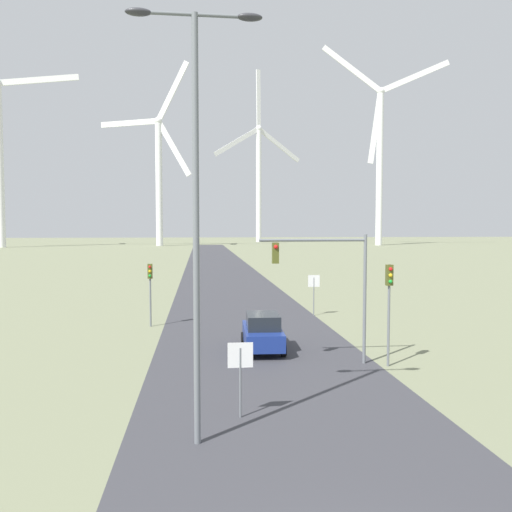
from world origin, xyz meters
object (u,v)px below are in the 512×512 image
(traffic_light_mast_overhead, at_px, (328,271))
(wind_turbine_left, at_px, (159,167))
(car_approaching, at_px, (263,332))
(traffic_light_post_near_left, at_px, (150,281))
(stop_sign_far, at_px, (314,287))
(traffic_light_post_near_right, at_px, (389,292))
(wind_turbine_right, at_px, (380,150))
(stop_sign_near, at_px, (240,365))
(wind_turbine_center, at_px, (259,171))
(streetlamp, at_px, (196,182))

(traffic_light_mast_overhead, height_order, wind_turbine_left, wind_turbine_left)
(car_approaching, bearing_deg, traffic_light_post_near_left, 132.24)
(stop_sign_far, bearing_deg, traffic_light_post_near_right, -88.15)
(traffic_light_post_near_left, height_order, traffic_light_post_near_right, traffic_light_post_near_right)
(traffic_light_post_near_left, distance_m, wind_turbine_right, 151.17)
(stop_sign_far, height_order, wind_turbine_right, wind_turbine_right)
(stop_sign_far, relative_size, car_approaching, 0.67)
(stop_sign_far, distance_m, car_approaching, 10.40)
(stop_sign_near, xyz_separation_m, wind_turbine_center, (23.11, 191.79, 27.92))
(car_approaching, distance_m, wind_turbine_left, 146.24)
(streetlamp, xyz_separation_m, wind_turbine_left, (-13.24, 153.43, 18.56))
(traffic_light_post_near_left, bearing_deg, wind_turbine_left, 94.32)
(traffic_light_post_near_left, relative_size, wind_turbine_right, 0.06)
(traffic_light_post_near_right, xyz_separation_m, wind_turbine_right, (52.48, 143.95, 29.01))
(stop_sign_far, bearing_deg, stop_sign_near, -110.03)
(stop_sign_near, bearing_deg, wind_turbine_center, 83.13)
(stop_sign_near, height_order, traffic_light_post_near_right, traffic_light_post_near_right)
(stop_sign_near, distance_m, wind_turbine_right, 163.36)
(traffic_light_post_near_left, bearing_deg, streetlamp, -80.17)
(streetlamp, distance_m, car_approaching, 12.46)
(traffic_light_post_near_left, distance_m, car_approaching, 9.21)
(streetlamp, distance_m, stop_sign_far, 21.65)
(streetlamp, distance_m, traffic_light_post_near_left, 17.74)
(stop_sign_near, relative_size, traffic_light_mast_overhead, 0.42)
(stop_sign_near, distance_m, wind_turbine_left, 154.27)
(streetlamp, bearing_deg, stop_sign_far, 68.16)
(wind_turbine_center, bearing_deg, wind_turbine_right, -49.67)
(traffic_light_post_near_left, height_order, traffic_light_mast_overhead, traffic_light_mast_overhead)
(streetlamp, relative_size, wind_turbine_center, 0.17)
(stop_sign_near, bearing_deg, streetlamp, -127.43)
(traffic_light_post_near_left, xyz_separation_m, traffic_light_mast_overhead, (8.56, -9.48, 1.31))
(wind_turbine_left, bearing_deg, streetlamp, -85.07)
(wind_turbine_left, distance_m, wind_turbine_right, 74.26)
(traffic_light_post_near_left, xyz_separation_m, car_approaching, (6.06, -6.67, -1.90))
(wind_turbine_center, bearing_deg, stop_sign_near, -96.87)
(stop_sign_far, relative_size, wind_turbine_right, 0.04)
(stop_sign_near, bearing_deg, car_approaching, 78.19)
(traffic_light_post_near_right, bearing_deg, streetlamp, -139.98)
(wind_turbine_left, bearing_deg, wind_turbine_center, 46.79)
(streetlamp, height_order, traffic_light_post_near_left, streetlamp)
(streetlamp, distance_m, wind_turbine_left, 155.11)
(traffic_light_post_near_left, height_order, wind_turbine_left, wind_turbine_left)
(car_approaching, distance_m, wind_turbine_right, 155.12)
(traffic_light_mast_overhead, relative_size, car_approaching, 1.38)
(traffic_light_mast_overhead, height_order, wind_turbine_center, wind_turbine_center)
(traffic_light_post_near_right, height_order, wind_turbine_center, wind_turbine_center)
(wind_turbine_right, bearing_deg, traffic_light_post_near_right, -110.03)
(stop_sign_near, relative_size, stop_sign_far, 0.86)
(stop_sign_far, bearing_deg, traffic_light_post_near_left, -166.59)
(stop_sign_near, relative_size, traffic_light_post_near_left, 0.63)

